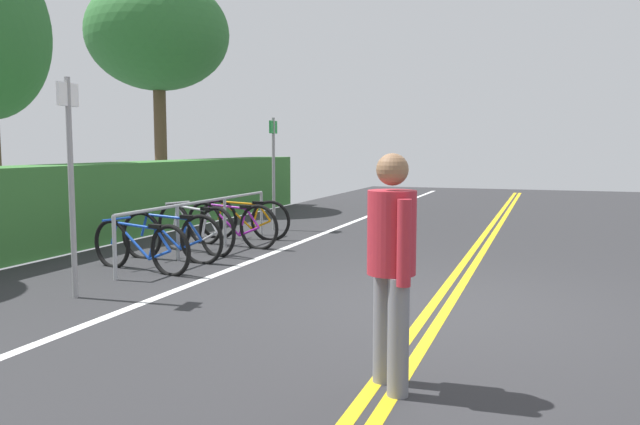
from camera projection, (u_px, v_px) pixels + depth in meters
The scene contains 15 objects.
ground_plane at pixel (439, 310), 6.42m from camera, with size 37.42×11.43×0.05m, color #2B2B2D.
centre_line_yellow_inner at pixel (447, 308), 6.39m from camera, with size 33.68×0.10×0.00m, color gold.
centre_line_yellow_outer at pixel (431, 306), 6.44m from camera, with size 33.68×0.10×0.00m, color gold.
bike_lane_stripe_white at pixel (187, 286), 7.39m from camera, with size 33.68×0.12×0.00m, color white.
bike_rack at pixel (203, 214), 9.62m from camera, with size 4.23×0.05×0.80m.
bicycle_0 at pixel (140, 246), 8.25m from camera, with size 0.52×1.72×0.70m.
bicycle_1 at pixel (171, 237), 8.98m from camera, with size 0.46×1.74×0.73m.
bicycle_2 at pixel (195, 229), 9.66m from camera, with size 0.65×1.67×0.79m.
bicycle_3 at pixel (231, 225), 10.29m from camera, with size 0.49×1.81×0.75m.
bicycle_4 at pixel (244, 219), 11.10m from camera, with size 0.46×1.68×0.74m.
pedestrian at pixel (391, 257), 4.17m from camera, with size 0.41×0.32×1.57m.
sign_post_near at pixel (71, 167), 6.68m from camera, with size 0.36×0.09×2.33m.
sign_post_far at pixel (273, 163), 12.23m from camera, with size 0.36×0.06×2.16m.
hedge_backdrop at pixel (131, 198), 11.81m from camera, with size 13.18×0.95×1.32m, color #387533.
tree_far_right at pixel (158, 35), 16.09m from camera, with size 3.59×3.59×5.86m.
Camera 1 is at (-6.32, -0.99, 1.61)m, focal length 35.80 mm.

